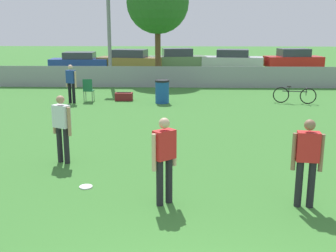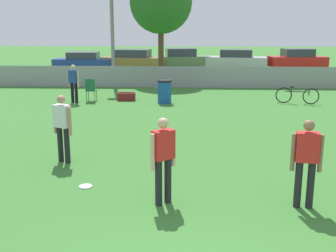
{
  "view_description": "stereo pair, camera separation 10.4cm",
  "coord_description": "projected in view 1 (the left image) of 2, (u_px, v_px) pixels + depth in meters",
  "views": [
    {
      "loc": [
        -0.17,
        -3.85,
        3.22
      ],
      "look_at": [
        -0.46,
        5.11,
        1.05
      ],
      "focal_mm": 45.0,
      "sensor_mm": 36.0,
      "label": 1
    },
    {
      "loc": [
        -0.06,
        -3.84,
        3.22
      ],
      "look_at": [
        -0.46,
        5.11,
        1.05
      ],
      "focal_mm": 45.0,
      "sensor_mm": 36.0,
      "label": 2
    }
  ],
  "objects": [
    {
      "name": "gear_bag_sideline",
      "position": [
        124.0,
        97.0,
        18.24
      ],
      "size": [
        0.74,
        0.41,
        0.36
      ],
      "color": "maroon",
      "rests_on": "ground_plane"
    },
    {
      "name": "bicycle_sideline",
      "position": [
        295.0,
        95.0,
        17.51
      ],
      "size": [
        1.72,
        0.52,
        0.71
      ],
      "rotation": [
        0.0,
        0.0,
        -0.21
      ],
      "color": "black",
      "rests_on": "ground_plane"
    },
    {
      "name": "parked_car_red",
      "position": [
        293.0,
        59.0,
        30.84
      ],
      "size": [
        4.23,
        2.13,
        1.49
      ],
      "rotation": [
        0.0,
        0.0,
        0.11
      ],
      "color": "black",
      "rests_on": "ground_plane"
    },
    {
      "name": "folding_chair_sideline",
      "position": [
        88.0,
        89.0,
        17.89
      ],
      "size": [
        0.41,
        0.41,
        0.97
      ],
      "rotation": [
        0.0,
        0.0,
        3.13
      ],
      "color": "#333338",
      "rests_on": "ground_plane"
    },
    {
      "name": "fence_backline",
      "position": [
        185.0,
        77.0,
        21.84
      ],
      "size": [
        25.63,
        0.07,
        1.21
      ],
      "color": "gray",
      "rests_on": "ground_plane"
    },
    {
      "name": "player_defender_red",
      "position": [
        307.0,
        158.0,
        7.42
      ],
      "size": [
        0.54,
        0.27,
        1.62
      ],
      "rotation": [
        0.0,
        0.0,
        -0.13
      ],
      "color": "black",
      "rests_on": "ground_plane"
    },
    {
      "name": "parked_car_olive",
      "position": [
        177.0,
        59.0,
        31.03
      ],
      "size": [
        4.28,
        2.28,
        1.5
      ],
      "rotation": [
        0.0,
        0.0,
        0.16
      ],
      "color": "black",
      "rests_on": "ground_plane"
    },
    {
      "name": "trash_bin",
      "position": [
        162.0,
        91.0,
        17.56
      ],
      "size": [
        0.6,
        0.6,
        0.97
      ],
      "color": "#194C99",
      "rests_on": "ground_plane"
    },
    {
      "name": "parked_car_silver",
      "position": [
        232.0,
        60.0,
        30.86
      ],
      "size": [
        4.57,
        2.36,
        1.43
      ],
      "rotation": [
        0.0,
        0.0,
        -0.14
      ],
      "color": "black",
      "rests_on": "ground_plane"
    },
    {
      "name": "player_thrower_red",
      "position": [
        164.0,
        156.0,
        7.55
      ],
      "size": [
        0.44,
        0.42,
        1.62
      ],
      "rotation": [
        0.0,
        0.0,
        0.71
      ],
      "color": "black",
      "rests_on": "ground_plane"
    },
    {
      "name": "tree_near_pole",
      "position": [
        158.0,
        2.0,
        23.4
      ],
      "size": [
        3.49,
        3.49,
        6.16
      ],
      "color": "brown",
      "rests_on": "ground_plane"
    },
    {
      "name": "spectator_in_blue",
      "position": [
        71.0,
        81.0,
        17.46
      ],
      "size": [
        0.49,
        0.35,
        1.6
      ],
      "rotation": [
        0.0,
        0.0,
        2.73
      ],
      "color": "black",
      "rests_on": "ground_plane"
    },
    {
      "name": "frisbee_disc",
      "position": [
        86.0,
        187.0,
        8.53
      ],
      "size": [
        0.27,
        0.27,
        0.03
      ],
      "color": "white",
      "rests_on": "ground_plane"
    },
    {
      "name": "parked_car_tan",
      "position": [
        130.0,
        60.0,
        30.11
      ],
      "size": [
        4.74,
        2.43,
        1.47
      ],
      "rotation": [
        0.0,
        0.0,
        -0.17
      ],
      "color": "black",
      "rests_on": "ground_plane"
    },
    {
      "name": "player_receiver_white",
      "position": [
        62.0,
        125.0,
        9.86
      ],
      "size": [
        0.5,
        0.37,
        1.62
      ],
      "rotation": [
        0.0,
        0.0,
        -0.47
      ],
      "color": "black",
      "rests_on": "ground_plane"
    },
    {
      "name": "parked_car_blue",
      "position": [
        80.0,
        61.0,
        30.21
      ],
      "size": [
        4.16,
        1.87,
        1.28
      ],
      "rotation": [
        0.0,
        0.0,
        0.03
      ],
      "color": "black",
      "rests_on": "ground_plane"
    }
  ]
}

